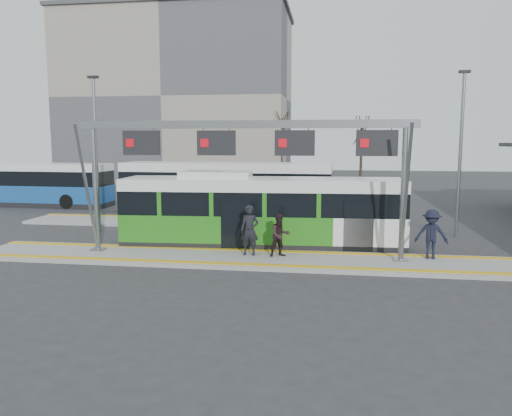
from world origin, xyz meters
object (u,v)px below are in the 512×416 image
Objects in this scene: gantry at (246,148)px; passenger_b at (280,235)px; passenger_c at (431,234)px; passenger_a at (250,230)px; hero_bus at (261,213)px.

gantry is 3.57m from passenger_b.
passenger_c is at bearing -22.54° from passenger_b.
passenger_a is 6.90m from passenger_c.
hero_bus reaches higher than passenger_b.
passenger_c is (7.01, 0.54, -3.21)m from gantry.
passenger_a is (0.12, 0.10, -3.17)m from gantry.
gantry is at bearing -168.19° from passenger_c.
passenger_c is (6.88, 0.43, -0.04)m from passenger_a.
hero_bus is (0.26, 2.37, -2.80)m from gantry.
gantry reaches higher than hero_bus.
passenger_b is 0.89× the size of passenger_c.
passenger_c reaches higher than passenger_b.
passenger_a is at bearing -168.96° from passenger_c.
hero_bus reaches higher than passenger_c.
gantry reaches higher than passenger_c.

